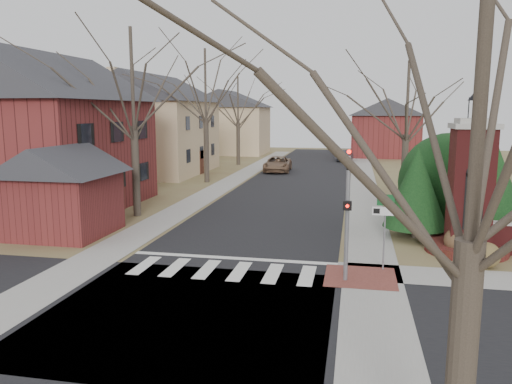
% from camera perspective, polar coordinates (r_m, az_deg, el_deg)
% --- Properties ---
extents(ground, '(120.00, 120.00, 0.00)m').
position_cam_1_polar(ground, '(17.31, -4.48, -9.77)').
color(ground, brown).
rests_on(ground, ground).
extents(main_street, '(8.00, 70.00, 0.01)m').
position_cam_1_polar(main_street, '(38.42, 4.42, 0.86)').
color(main_street, black).
rests_on(main_street, ground).
extents(cross_street, '(120.00, 8.00, 0.01)m').
position_cam_1_polar(cross_street, '(14.64, -7.74, -13.47)').
color(cross_street, black).
rests_on(cross_street, ground).
extents(crosswalk_zone, '(8.00, 2.20, 0.02)m').
position_cam_1_polar(crosswalk_zone, '(18.04, -3.78, -8.93)').
color(crosswalk_zone, silver).
rests_on(crosswalk_zone, ground).
extents(stop_bar, '(8.00, 0.35, 0.02)m').
position_cam_1_polar(stop_bar, '(19.42, -2.63, -7.58)').
color(stop_bar, silver).
rests_on(stop_bar, ground).
extents(sidewalk_right_main, '(2.00, 60.00, 0.02)m').
position_cam_1_polar(sidewalk_right_main, '(38.16, 12.20, 0.62)').
color(sidewalk_right_main, gray).
rests_on(sidewalk_right_main, ground).
extents(sidewalk_left, '(2.00, 60.00, 0.02)m').
position_cam_1_polar(sidewalk_left, '(39.36, -3.12, 1.08)').
color(sidewalk_left, gray).
rests_on(sidewalk_left, ground).
extents(curb_apron, '(2.40, 2.40, 0.02)m').
position_cam_1_polar(curb_apron, '(17.66, 11.83, -9.51)').
color(curb_apron, brown).
rests_on(curb_apron, ground).
extents(traffic_signal_pole, '(0.28, 0.41, 4.50)m').
position_cam_1_polar(traffic_signal_pole, '(16.59, 10.41, -1.49)').
color(traffic_signal_pole, slate).
rests_on(traffic_signal_pole, ground).
extents(sign_post, '(0.90, 0.07, 2.75)m').
position_cam_1_polar(sign_post, '(18.14, 14.52, -2.76)').
color(sign_post, slate).
rests_on(sign_post, ground).
extents(brick_gate_monument, '(3.20, 3.20, 6.47)m').
position_cam_1_polar(brick_gate_monument, '(21.50, 23.21, -0.77)').
color(brick_gate_monument, '#5C1B1B').
rests_on(brick_gate_monument, ground).
extents(house_brick_left, '(9.80, 11.80, 9.42)m').
position_cam_1_polar(house_brick_left, '(31.13, -23.12, 6.77)').
color(house_brick_left, maroon).
rests_on(house_brick_left, ground).
extents(house_stucco_left, '(9.80, 12.80, 9.28)m').
position_cam_1_polar(house_stucco_left, '(46.37, -11.69, 7.84)').
color(house_stucco_left, tan).
rests_on(house_stucco_left, ground).
extents(garage_left, '(4.80, 4.80, 4.29)m').
position_cam_1_polar(garage_left, '(24.28, -21.27, 0.60)').
color(garage_left, maroon).
rests_on(garage_left, ground).
extents(house_distant_left, '(10.80, 8.80, 8.53)m').
position_cam_1_polar(house_distant_left, '(65.84, -3.29, 8.11)').
color(house_distant_left, tan).
rests_on(house_distant_left, ground).
extents(house_distant_right, '(8.80, 8.80, 7.30)m').
position_cam_1_polar(house_distant_right, '(63.85, 14.51, 7.25)').
color(house_distant_right, maroon).
rests_on(house_distant_right, ground).
extents(evergreen_near, '(2.80, 2.80, 4.10)m').
position_cam_1_polar(evergreen_near, '(23.14, 17.86, 0.54)').
color(evergreen_near, '#473D33').
rests_on(evergreen_near, ground).
extents(evergreen_mid, '(3.40, 3.40, 4.70)m').
position_cam_1_polar(evergreen_mid, '(24.87, 25.16, 1.39)').
color(evergreen_mid, '#473D33').
rests_on(evergreen_mid, ground).
extents(evergreen_mass, '(4.80, 4.80, 4.80)m').
position_cam_1_polar(evergreen_mass, '(25.84, 21.22, 1.46)').
color(evergreen_mass, black).
rests_on(evergreen_mass, ground).
extents(bare_tree_0, '(8.05, 8.05, 11.15)m').
position_cam_1_polar(bare_tree_0, '(27.35, -14.01, 13.35)').
color(bare_tree_0, '#473D33').
rests_on(bare_tree_0, ground).
extents(bare_tree_1, '(8.40, 8.40, 11.64)m').
position_cam_1_polar(bare_tree_1, '(39.51, -5.82, 12.74)').
color(bare_tree_1, '#473D33').
rests_on(bare_tree_1, ground).
extents(bare_tree_2, '(7.35, 7.35, 10.19)m').
position_cam_1_polar(bare_tree_2, '(52.15, -2.08, 10.84)').
color(bare_tree_2, '#473D33').
rests_on(bare_tree_2, ground).
extents(bare_tree_3, '(7.00, 7.00, 9.70)m').
position_cam_1_polar(bare_tree_3, '(31.89, 16.97, 10.80)').
color(bare_tree_3, '#473D33').
rests_on(bare_tree_3, ground).
extents(bare_tree_4, '(6.65, 6.65, 9.21)m').
position_cam_1_polar(bare_tree_4, '(6.93, 24.60, 14.26)').
color(bare_tree_4, '#473D33').
rests_on(bare_tree_4, ground).
extents(pickup_truck, '(2.56, 5.15, 1.40)m').
position_cam_1_polar(pickup_truck, '(46.38, 2.48, 3.20)').
color(pickup_truck, brown).
rests_on(pickup_truck, ground).
extents(distant_car, '(1.88, 4.01, 1.27)m').
position_cam_1_polar(distant_car, '(56.91, 10.14, 4.14)').
color(distant_car, '#32343A').
rests_on(distant_car, ground).
extents(dry_shrub_left, '(1.08, 1.08, 1.08)m').
position_cam_1_polar(dry_shrub_left, '(21.37, 22.09, -5.21)').
color(dry_shrub_left, brown).
rests_on(dry_shrub_left, ground).
extents(dry_shrub_right, '(0.94, 0.94, 0.94)m').
position_cam_1_polar(dry_shrub_right, '(20.03, 24.90, -6.57)').
color(dry_shrub_right, brown).
rests_on(dry_shrub_right, ground).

